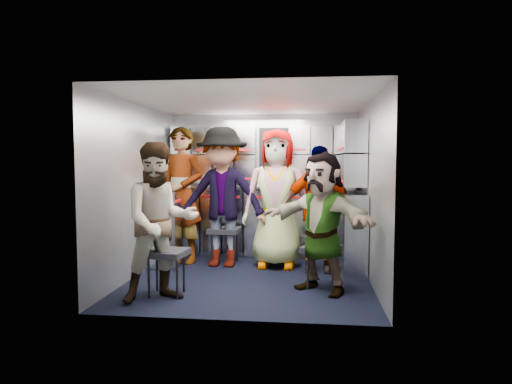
# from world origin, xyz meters

# --- Properties ---
(floor) EXTENTS (3.00, 3.00, 0.00)m
(floor) POSITION_xyz_m (0.00, 0.00, 0.00)
(floor) COLOR black
(floor) RESTS_ON ground
(wall_back) EXTENTS (2.80, 0.04, 2.10)m
(wall_back) POSITION_xyz_m (0.00, 1.50, 1.05)
(wall_back) COLOR #969CA4
(wall_back) RESTS_ON ground
(wall_left) EXTENTS (0.04, 3.00, 2.10)m
(wall_left) POSITION_xyz_m (-1.40, 0.00, 1.05)
(wall_left) COLOR #969CA4
(wall_left) RESTS_ON ground
(wall_right) EXTENTS (0.04, 3.00, 2.10)m
(wall_right) POSITION_xyz_m (1.40, 0.00, 1.05)
(wall_right) COLOR #969CA4
(wall_right) RESTS_ON ground
(ceiling) EXTENTS (2.80, 3.00, 0.02)m
(ceiling) POSITION_xyz_m (0.00, 0.00, 2.10)
(ceiling) COLOR silver
(ceiling) RESTS_ON wall_back
(cart_bank_back) EXTENTS (2.68, 0.38, 0.99)m
(cart_bank_back) POSITION_xyz_m (0.00, 1.29, 0.49)
(cart_bank_back) COLOR #A2A7B3
(cart_bank_back) RESTS_ON ground
(cart_bank_left) EXTENTS (0.38, 0.76, 0.99)m
(cart_bank_left) POSITION_xyz_m (-1.19, 0.56, 0.49)
(cart_bank_left) COLOR #A2A7B3
(cart_bank_left) RESTS_ON ground
(counter) EXTENTS (2.68, 0.42, 0.03)m
(counter) POSITION_xyz_m (0.00, 1.29, 1.01)
(counter) COLOR silver
(counter) RESTS_ON cart_bank_back
(locker_bank_back) EXTENTS (2.68, 0.28, 0.82)m
(locker_bank_back) POSITION_xyz_m (0.00, 1.35, 1.49)
(locker_bank_back) COLOR #A2A7B3
(locker_bank_back) RESTS_ON wall_back
(locker_bank_right) EXTENTS (0.28, 1.00, 0.82)m
(locker_bank_right) POSITION_xyz_m (1.25, 0.70, 1.49)
(locker_bank_right) COLOR #A2A7B3
(locker_bank_right) RESTS_ON wall_right
(right_cabinet) EXTENTS (0.28, 1.20, 1.00)m
(right_cabinet) POSITION_xyz_m (1.25, 0.60, 0.50)
(right_cabinet) COLOR #A2A7B3
(right_cabinet) RESTS_ON ground
(coffee_niche) EXTENTS (0.46, 0.16, 0.84)m
(coffee_niche) POSITION_xyz_m (0.18, 1.41, 1.47)
(coffee_niche) COLOR black
(coffee_niche) RESTS_ON wall_back
(red_latch_strip) EXTENTS (2.60, 0.02, 0.03)m
(red_latch_strip) POSITION_xyz_m (0.00, 1.09, 0.88)
(red_latch_strip) COLOR #B10D18
(red_latch_strip) RESTS_ON cart_bank_back
(jump_seat_near_left) EXTENTS (0.45, 0.43, 0.48)m
(jump_seat_near_left) POSITION_xyz_m (-0.78, -0.82, 0.42)
(jump_seat_near_left) COLOR black
(jump_seat_near_left) RESTS_ON ground
(jump_seat_mid_left) EXTENTS (0.43, 0.41, 0.48)m
(jump_seat_mid_left) POSITION_xyz_m (-0.45, 0.73, 0.43)
(jump_seat_mid_left) COLOR black
(jump_seat_mid_left) RESTS_ON ground
(jump_seat_center) EXTENTS (0.35, 0.33, 0.40)m
(jump_seat_center) POSITION_xyz_m (0.27, 0.77, 0.35)
(jump_seat_center) COLOR black
(jump_seat_center) RESTS_ON ground
(jump_seat_mid_right) EXTENTS (0.45, 0.44, 0.41)m
(jump_seat_mid_right) POSITION_xyz_m (0.80, 0.58, 0.36)
(jump_seat_mid_right) COLOR black
(jump_seat_mid_right) RESTS_ON ground
(jump_seat_near_right) EXTENTS (0.49, 0.48, 0.46)m
(jump_seat_near_right) POSITION_xyz_m (0.83, -0.33, 0.40)
(jump_seat_near_right) COLOR black
(jump_seat_near_right) RESTS_ON ground
(attendant_standing) EXTENTS (0.79, 0.64, 1.87)m
(attendant_standing) POSITION_xyz_m (-1.05, 0.71, 0.93)
(attendant_standing) COLOR black
(attendant_standing) RESTS_ON ground
(attendant_arc_a) EXTENTS (0.97, 0.91, 1.59)m
(attendant_arc_a) POSITION_xyz_m (-0.78, -1.00, 0.79)
(attendant_arc_a) COLOR black
(attendant_arc_a) RESTS_ON ground
(attendant_arc_b) EXTENTS (1.24, 0.76, 1.84)m
(attendant_arc_b) POSITION_xyz_m (-0.45, 0.55, 0.92)
(attendant_arc_b) COLOR black
(attendant_arc_b) RESTS_ON ground
(attendant_arc_c) EXTENTS (0.91, 0.61, 1.82)m
(attendant_arc_c) POSITION_xyz_m (0.27, 0.59, 0.91)
(attendant_arc_c) COLOR black
(attendant_arc_c) RESTS_ON ground
(attendant_arc_d) EXTENTS (0.97, 0.49, 1.59)m
(attendant_arc_d) POSITION_xyz_m (0.80, 0.40, 0.80)
(attendant_arc_d) COLOR black
(attendant_arc_d) RESTS_ON ground
(attendant_arc_e) EXTENTS (1.38, 1.19, 1.50)m
(attendant_arc_e) POSITION_xyz_m (0.83, -0.51, 0.75)
(attendant_arc_e) COLOR black
(attendant_arc_e) RESTS_ON ground
(bottle_left) EXTENTS (0.06, 0.06, 0.28)m
(bottle_left) POSITION_xyz_m (-0.05, 1.24, 1.17)
(bottle_left) COLOR white
(bottle_left) RESTS_ON counter
(bottle_mid) EXTENTS (0.06, 0.06, 0.24)m
(bottle_mid) POSITION_xyz_m (0.22, 1.24, 1.15)
(bottle_mid) COLOR white
(bottle_mid) RESTS_ON counter
(bottle_right) EXTENTS (0.07, 0.07, 0.24)m
(bottle_right) POSITION_xyz_m (0.93, 1.24, 1.15)
(bottle_right) COLOR white
(bottle_right) RESTS_ON counter
(cup_left) EXTENTS (0.09, 0.09, 0.11)m
(cup_left) POSITION_xyz_m (-0.61, 1.23, 1.09)
(cup_left) COLOR tan
(cup_left) RESTS_ON counter
(cup_right) EXTENTS (0.09, 0.09, 0.10)m
(cup_right) POSITION_xyz_m (1.20, 1.23, 1.08)
(cup_right) COLOR tan
(cup_right) RESTS_ON counter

